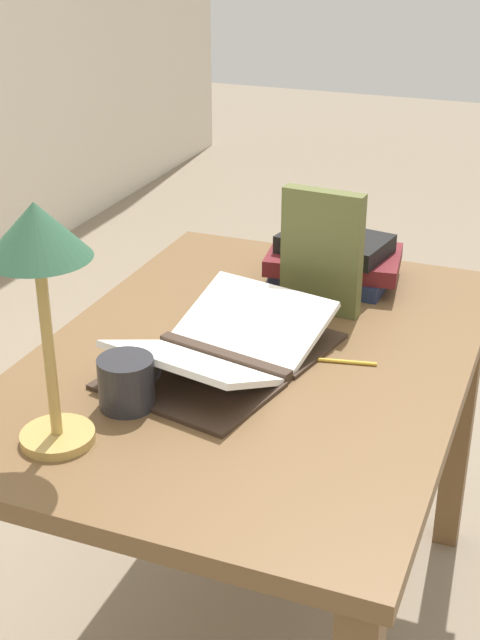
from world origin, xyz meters
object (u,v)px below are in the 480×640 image
object	(u,v)px
open_book	(224,350)
book_standing_upright	(322,252)
pencil	(336,361)
coffee_mug	(127,382)
book_stack_tall	(334,259)
reading_lamp	(39,256)

from	to	relation	value
open_book	book_standing_upright	size ratio (longest dim) A/B	1.87
pencil	coffee_mug	bearing A→B (deg)	134.00
open_book	coffee_mug	world-z (taller)	coffee_mug
pencil	book_stack_tall	bearing A→B (deg)	16.76
pencil	reading_lamp	bearing A→B (deg)	140.81
book_stack_tall	pencil	xyz separation A→B (m)	(-0.37, -0.11, -0.05)
book_stack_tall	reading_lamp	distance (m)	0.86
book_stack_tall	coffee_mug	distance (m)	0.67
book_standing_upright	reading_lamp	distance (m)	0.69
book_stack_tall	book_standing_upright	world-z (taller)	book_standing_upright
coffee_mug	reading_lamp	bearing A→B (deg)	159.35
pencil	book_standing_upright	bearing A→B (deg)	24.43
open_book	book_standing_upright	world-z (taller)	book_standing_upright
book_standing_upright	coffee_mug	distance (m)	0.53
open_book	pencil	world-z (taller)	open_book
book_stack_tall	pencil	bearing A→B (deg)	-163.24
open_book	book_standing_upright	bearing A→B (deg)	-7.11
open_book	coffee_mug	size ratio (longest dim) A/B	4.01
book_stack_tall	book_standing_upright	bearing A→B (deg)	-174.05
open_book	reading_lamp	world-z (taller)	reading_lamp
book_standing_upright	pencil	world-z (taller)	book_standing_upright
book_standing_upright	pencil	size ratio (longest dim) A/B	1.73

